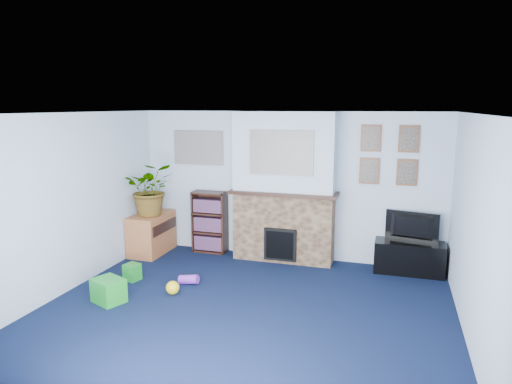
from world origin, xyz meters
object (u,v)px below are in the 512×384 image
(bookshelf, at_px, (210,223))
(sideboard, at_px, (152,233))
(television, at_px, (411,227))
(tv_stand, at_px, (409,258))

(bookshelf, bearing_deg, sideboard, -159.03)
(sideboard, bearing_deg, television, 4.10)
(tv_stand, xyz_separation_m, bookshelf, (-3.26, 0.08, 0.28))
(tv_stand, bearing_deg, sideboard, -176.18)
(tv_stand, xyz_separation_m, television, (0.00, 0.02, 0.48))
(television, height_order, bookshelf, bookshelf)
(television, height_order, sideboard, television)
(tv_stand, relative_size, sideboard, 1.15)
(television, distance_m, bookshelf, 3.27)
(tv_stand, relative_size, television, 1.30)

